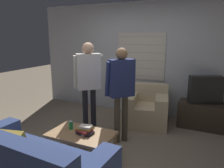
{
  "coord_description": "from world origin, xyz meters",
  "views": [
    {
      "loc": [
        1.6,
        -2.8,
        1.81
      ],
      "look_at": [
        0.04,
        0.5,
        1.0
      ],
      "focal_mm": 35.0,
      "sensor_mm": 36.0,
      "label": 1
    }
  ],
  "objects_px": {
    "person_right_standing": "(121,84)",
    "soda_can": "(71,125)",
    "tv": "(205,90)",
    "armchair_beige": "(146,108)",
    "coffee_table": "(81,136)",
    "spare_remote": "(86,134)",
    "person_left_standing": "(88,77)",
    "book_stack": "(85,130)"
  },
  "relations": [
    {
      "from": "person_right_standing",
      "to": "soda_can",
      "type": "distance_m",
      "value": 1.04
    },
    {
      "from": "person_right_standing",
      "to": "tv",
      "type": "bearing_deg",
      "value": -4.48
    },
    {
      "from": "armchair_beige",
      "to": "coffee_table",
      "type": "height_order",
      "value": "armchair_beige"
    },
    {
      "from": "person_right_standing",
      "to": "spare_remote",
      "type": "relative_size",
      "value": 12.01
    },
    {
      "from": "armchair_beige",
      "to": "person_right_standing",
      "type": "relative_size",
      "value": 0.62
    },
    {
      "from": "armchair_beige",
      "to": "soda_can",
      "type": "distance_m",
      "value": 1.78
    },
    {
      "from": "coffee_table",
      "to": "spare_remote",
      "type": "relative_size",
      "value": 7.08
    },
    {
      "from": "armchair_beige",
      "to": "spare_remote",
      "type": "bearing_deg",
      "value": 65.61
    },
    {
      "from": "tv",
      "to": "person_right_standing",
      "type": "bearing_deg",
      "value": 20.37
    },
    {
      "from": "soda_can",
      "to": "person_right_standing",
      "type": "bearing_deg",
      "value": 52.77
    },
    {
      "from": "armchair_beige",
      "to": "spare_remote",
      "type": "distance_m",
      "value": 1.76
    },
    {
      "from": "person_left_standing",
      "to": "spare_remote",
      "type": "xyz_separation_m",
      "value": [
        0.47,
        -0.87,
        -0.66
      ]
    },
    {
      "from": "coffee_table",
      "to": "tv",
      "type": "relative_size",
      "value": 1.46
    },
    {
      "from": "armchair_beige",
      "to": "soda_can",
      "type": "bearing_deg",
      "value": 54.74
    },
    {
      "from": "armchair_beige",
      "to": "book_stack",
      "type": "bearing_deg",
      "value": 64.11
    },
    {
      "from": "armchair_beige",
      "to": "person_right_standing",
      "type": "height_order",
      "value": "person_right_standing"
    },
    {
      "from": "tv",
      "to": "person_right_standing",
      "type": "distance_m",
      "value": 1.78
    },
    {
      "from": "person_left_standing",
      "to": "book_stack",
      "type": "bearing_deg",
      "value": -104.27
    },
    {
      "from": "armchair_beige",
      "to": "book_stack",
      "type": "xyz_separation_m",
      "value": [
        -0.42,
        -1.68,
        0.13
      ]
    },
    {
      "from": "person_right_standing",
      "to": "soda_can",
      "type": "bearing_deg",
      "value": -175.87
    },
    {
      "from": "tv",
      "to": "book_stack",
      "type": "xyz_separation_m",
      "value": [
        -1.51,
        -1.98,
        -0.33
      ]
    },
    {
      "from": "tv",
      "to": "book_stack",
      "type": "height_order",
      "value": "tv"
    },
    {
      "from": "person_right_standing",
      "to": "book_stack",
      "type": "bearing_deg",
      "value": -156.86
    },
    {
      "from": "coffee_table",
      "to": "person_left_standing",
      "type": "xyz_separation_m",
      "value": [
        -0.37,
        0.84,
        0.71
      ]
    },
    {
      "from": "armchair_beige",
      "to": "person_left_standing",
      "type": "xyz_separation_m",
      "value": [
        -0.85,
        -0.85,
        0.74
      ]
    },
    {
      "from": "person_left_standing",
      "to": "soda_can",
      "type": "xyz_separation_m",
      "value": [
        0.14,
        -0.78,
        -0.61
      ]
    },
    {
      "from": "coffee_table",
      "to": "spare_remote",
      "type": "distance_m",
      "value": 0.12
    },
    {
      "from": "soda_can",
      "to": "book_stack",
      "type": "bearing_deg",
      "value": -10.16
    },
    {
      "from": "soda_can",
      "to": "spare_remote",
      "type": "height_order",
      "value": "soda_can"
    },
    {
      "from": "coffee_table",
      "to": "tv",
      "type": "distance_m",
      "value": 2.57
    },
    {
      "from": "person_left_standing",
      "to": "book_stack",
      "type": "relative_size",
      "value": 6.47
    },
    {
      "from": "book_stack",
      "to": "soda_can",
      "type": "distance_m",
      "value": 0.29
    },
    {
      "from": "book_stack",
      "to": "soda_can",
      "type": "height_order",
      "value": "soda_can"
    },
    {
      "from": "armchair_beige",
      "to": "coffee_table",
      "type": "distance_m",
      "value": 1.76
    },
    {
      "from": "person_right_standing",
      "to": "book_stack",
      "type": "height_order",
      "value": "person_right_standing"
    },
    {
      "from": "book_stack",
      "to": "spare_remote",
      "type": "relative_size",
      "value": 1.94
    },
    {
      "from": "soda_can",
      "to": "person_left_standing",
      "type": "bearing_deg",
      "value": 100.46
    },
    {
      "from": "soda_can",
      "to": "spare_remote",
      "type": "xyz_separation_m",
      "value": [
        0.32,
        -0.09,
        -0.05
      ]
    },
    {
      "from": "armchair_beige",
      "to": "person_left_standing",
      "type": "distance_m",
      "value": 1.41
    },
    {
      "from": "person_left_standing",
      "to": "soda_can",
      "type": "distance_m",
      "value": 1.0
    },
    {
      "from": "armchair_beige",
      "to": "tv",
      "type": "height_order",
      "value": "tv"
    },
    {
      "from": "person_right_standing",
      "to": "armchair_beige",
      "type": "bearing_deg",
      "value": 30.93
    }
  ]
}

